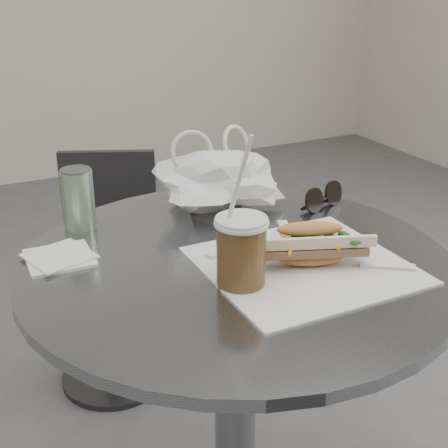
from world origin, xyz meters
name	(u,v)px	position (x,y,z in m)	size (l,w,h in m)	color
cafe_table	(235,387)	(0.00, 0.20, 0.47)	(0.76, 0.76, 0.74)	slate
chair_far	(110,285)	(-0.02, 0.98, 0.31)	(0.39, 0.41, 0.69)	#2F2F32
sandwich_paper	(304,265)	(0.09, 0.12, 0.74)	(0.33, 0.31, 0.00)	white
banh_mi	(311,245)	(0.10, 0.12, 0.78)	(0.24, 0.17, 0.08)	tan
iced_coffee	(241,251)	(-0.04, 0.11, 0.80)	(0.09, 0.09, 0.25)	brown
sunglasses	(323,198)	(0.28, 0.33, 0.76)	(0.12, 0.06, 0.05)	black
plastic_bag	(220,182)	(0.08, 0.42, 0.80)	(0.25, 0.19, 0.12)	silver
napkin_stack	(60,257)	(-0.28, 0.34, 0.74)	(0.13, 0.13, 0.01)	white
drink_can	(78,199)	(-0.21, 0.46, 0.80)	(0.06, 0.06, 0.12)	#679F5D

